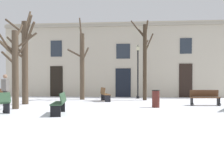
{
  "coord_description": "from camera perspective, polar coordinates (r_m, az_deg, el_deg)",
  "views": [
    {
      "loc": [
        1.54,
        -14.0,
        1.51
      ],
      "look_at": [
        0.0,
        1.69,
        1.2
      ],
      "focal_mm": 44.1,
      "sensor_mm": 36.0,
      "label": 1
    }
  ],
  "objects": [
    {
      "name": "ground_plane",
      "position": [
        14.16,
        -0.67,
        -4.99
      ],
      "size": [
        31.27,
        31.27,
        0.0
      ],
      "primitive_type": "plane",
      "color": "white"
    },
    {
      "name": "building_facade",
      "position": [
        22.76,
        1.72,
        5.22
      ],
      "size": [
        19.55,
        0.6,
        6.14
      ],
      "color": "#BCB29E",
      "rests_on": "ground"
    },
    {
      "name": "tree_center",
      "position": [
        14.57,
        -19.51,
        3.75
      ],
      "size": [
        2.22,
        1.53,
        4.36
      ],
      "color": "#4C3D2D",
      "rests_on": "ground"
    },
    {
      "name": "tree_foreground",
      "position": [
        19.37,
        6.82,
        5.34
      ],
      "size": [
        1.66,
        2.46,
        5.55
      ],
      "color": "#382B1E",
      "rests_on": "ground"
    },
    {
      "name": "tree_right_of_center",
      "position": [
        17.0,
        -17.73,
        5.36
      ],
      "size": [
        2.27,
        2.09,
        5.68
      ],
      "color": "#4C3D2D",
      "rests_on": "ground"
    },
    {
      "name": "tree_left_of_center",
      "position": [
        19.87,
        -6.25,
        4.38
      ],
      "size": [
        1.68,
        2.68,
        5.61
      ],
      "color": "#4C3D2D",
      "rests_on": "ground"
    },
    {
      "name": "streetlamp",
      "position": [
        20.84,
        5.39,
        3.77
      ],
      "size": [
        0.3,
        0.3,
        4.05
      ],
      "color": "black",
      "rests_on": "ground"
    },
    {
      "name": "litter_bin",
      "position": [
        14.55,
        9.06,
        -3.03
      ],
      "size": [
        0.42,
        0.42,
        0.91
      ],
      "color": "#4C1E19",
      "rests_on": "ground"
    },
    {
      "name": "bench_back_to_back_right",
      "position": [
        16.32,
        18.68,
        -2.67
      ],
      "size": [
        1.64,
        0.55,
        0.87
      ],
      "rotation": [
        0.0,
        0.0,
        0.03
      ],
      "color": "#51331E",
      "rests_on": "ground"
    },
    {
      "name": "bench_back_to_back_left",
      "position": [
        18.37,
        -1.52,
        -2.11
      ],
      "size": [
        0.88,
        1.64,
        0.92
      ],
      "rotation": [
        0.0,
        0.0,
        1.87
      ],
      "color": "brown",
      "rests_on": "ground"
    },
    {
      "name": "bench_far_corner",
      "position": [
        11.85,
        -10.82,
        -3.88
      ],
      "size": [
        0.78,
        1.84,
        0.92
      ],
      "rotation": [
        0.0,
        0.0,
        4.88
      ],
      "color": "#2D4C33",
      "rests_on": "ground"
    },
    {
      "name": "person_near_bench",
      "position": [
        16.36,
        -21.29,
        -0.83
      ],
      "size": [
        0.43,
        0.35,
        1.74
      ],
      "rotation": [
        0.0,
        0.0,
        2.76
      ],
      "color": "#403D3A",
      "rests_on": "ground"
    }
  ]
}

